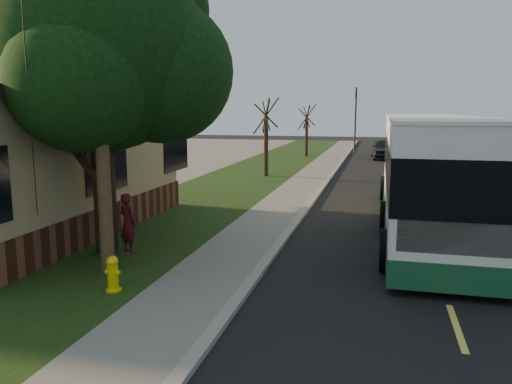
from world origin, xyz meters
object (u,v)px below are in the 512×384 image
(fire_hydrant, at_px, (113,274))
(transit_bus, at_px, (431,169))
(skateboarder, at_px, (128,223))
(dumpster, at_px, (50,208))
(distant_car, at_px, (384,149))
(leafy_tree, at_px, (102,50))
(traffic_signal, at_px, (355,116))
(bare_tree_far, at_px, (307,131))
(bare_tree_near, at_px, (266,138))
(utility_pole, at_px, (98,67))

(fire_hydrant, height_order, transit_bus, transit_bus)
(transit_bus, distance_m, skateboarder, 9.34)
(dumpster, relative_size, distant_car, 0.35)
(leafy_tree, bearing_deg, distant_car, 75.56)
(leafy_tree, height_order, dumpster, leafy_tree)
(traffic_signal, distance_m, skateboarder, 31.73)
(traffic_signal, distance_m, dumpster, 30.45)
(traffic_signal, bearing_deg, leafy_tree, -98.47)
(fire_hydrant, height_order, traffic_signal, traffic_signal)
(leafy_tree, height_order, distant_car, leafy_tree)
(bare_tree_far, distance_m, dumpster, 25.71)
(traffic_signal, xyz_separation_m, distant_car, (2.40, -3.90, -2.40))
(fire_hydrant, distance_m, traffic_signal, 34.25)
(bare_tree_near, xyz_separation_m, bare_tree_far, (0.50, 12.00, -0.15))
(fire_hydrant, xyz_separation_m, utility_pole, (-0.71, 0.99, 4.20))
(leafy_tree, height_order, bare_tree_far, leafy_tree)
(bare_tree_near, xyz_separation_m, transit_bus, (7.67, -10.38, -0.28))
(fire_hydrant, relative_size, traffic_signal, 0.13)
(fire_hydrant, xyz_separation_m, bare_tree_near, (-0.90, 18.00, 1.72))
(transit_bus, xyz_separation_m, skateboarder, (-7.82, -4.99, -1.03))
(fire_hydrant, height_order, skateboarder, skateboarder)
(bare_tree_near, distance_m, traffic_signal, 16.52)
(bare_tree_near, height_order, transit_bus, bare_tree_near)
(bare_tree_near, bearing_deg, dumpster, -106.89)
(utility_pole, relative_size, dumpster, 5.66)
(fire_hydrant, height_order, bare_tree_far, bare_tree_far)
(fire_hydrant, bearing_deg, skateboarder, 111.82)
(bare_tree_far, distance_m, transit_bus, 23.50)
(fire_hydrant, distance_m, distant_car, 30.60)
(leafy_tree, bearing_deg, utility_pole, -62.40)
(bare_tree_far, relative_size, skateboarder, 2.60)
(fire_hydrant, bearing_deg, leafy_tree, 120.67)
(leafy_tree, relative_size, dumpster, 4.87)
(leafy_tree, relative_size, transit_bus, 0.60)
(leafy_tree, xyz_separation_m, dumpster, (-3.36, 2.09, -4.53))
(traffic_signal, height_order, dumpster, traffic_signal)
(utility_pole, xyz_separation_m, transit_bus, (7.48, 6.62, -2.76))
(transit_bus, bearing_deg, leafy_tree, -149.21)
(utility_pole, relative_size, bare_tree_far, 2.25)
(bare_tree_far, distance_m, distant_car, 6.02)
(bare_tree_near, bearing_deg, leafy_tree, -92.50)
(utility_pole, relative_size, traffic_signal, 1.65)
(transit_bus, height_order, distant_car, transit_bus)
(leafy_tree, bearing_deg, bare_tree_near, 87.50)
(bare_tree_far, bearing_deg, transit_bus, -72.24)
(dumpster, bearing_deg, utility_pole, -41.54)
(fire_hydrant, height_order, bare_tree_near, bare_tree_near)
(bare_tree_far, distance_m, skateboarder, 27.40)
(utility_pole, distance_m, transit_bus, 10.36)
(skateboarder, bearing_deg, distant_car, -77.83)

